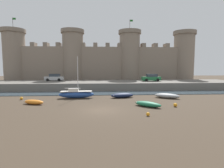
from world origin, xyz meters
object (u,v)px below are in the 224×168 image
at_px(rowboat_foreground_centre, 148,104).
at_px(car_quay_west, 151,78).
at_px(rowboat_near_channel_left, 34,102).
at_px(mooring_buoy_mid_mud, 175,105).
at_px(rowboat_midflat_right, 167,96).
at_px(car_quay_centre_west, 54,77).
at_px(sailboat_foreground_left, 76,94).
at_px(mooring_buoy_near_shore, 21,98).
at_px(mooring_buoy_near_channel, 148,114).
at_px(rowboat_near_channel_right, 122,95).

xyz_separation_m(rowboat_foreground_centre, car_quay_west, (5.64, 18.30, 2.05)).
xyz_separation_m(rowboat_near_channel_left, mooring_buoy_mid_mud, (17.44, -2.46, -0.08)).
bearing_deg(rowboat_midflat_right, car_quay_centre_west, 144.37).
relative_size(sailboat_foreground_left, mooring_buoy_near_shore, 15.32).
height_order(rowboat_near_channel_left, car_quay_centre_west, car_quay_centre_west).
height_order(rowboat_midflat_right, mooring_buoy_near_channel, rowboat_midflat_right).
height_order(rowboat_midflat_right, mooring_buoy_near_shore, rowboat_midflat_right).
bearing_deg(rowboat_near_channel_left, rowboat_midflat_right, 10.28).
xyz_separation_m(sailboat_foreground_left, mooring_buoy_mid_mud, (12.68, -6.76, -0.41)).
xyz_separation_m(rowboat_near_channel_right, mooring_buoy_mid_mud, (5.58, -6.64, -0.16)).
bearing_deg(rowboat_foreground_centre, rowboat_near_channel_right, 109.92).
bearing_deg(car_quay_west, mooring_buoy_mid_mud, -97.30).
xyz_separation_m(mooring_buoy_near_channel, mooring_buoy_near_shore, (-16.13, 9.49, 0.02)).
xyz_separation_m(rowboat_near_channel_right, mooring_buoy_near_shore, (-14.86, -0.86, -0.18)).
height_order(rowboat_foreground_centre, car_quay_west, car_quay_west).
xyz_separation_m(rowboat_foreground_centre, mooring_buoy_mid_mud, (3.27, -0.26, -0.10)).
xyz_separation_m(mooring_buoy_near_channel, car_quay_west, (6.68, 22.27, 2.20)).
relative_size(rowboat_midflat_right, mooring_buoy_near_shore, 9.53).
bearing_deg(rowboat_near_channel_right, mooring_buoy_near_shore, -176.69).
relative_size(rowboat_midflat_right, car_quay_west, 0.96).
bearing_deg(mooring_buoy_mid_mud, rowboat_foreground_centre, 175.43).
distance_m(rowboat_foreground_centre, mooring_buoy_near_shore, 18.03).
relative_size(sailboat_foreground_left, rowboat_foreground_centre, 1.94).
height_order(rowboat_near_channel_right, mooring_buoy_near_shore, rowboat_near_channel_right).
xyz_separation_m(mooring_buoy_near_shore, mooring_buoy_mid_mud, (20.43, -5.78, 0.02)).
relative_size(car_quay_west, car_quay_centre_west, 1.00).
height_order(rowboat_near_channel_left, mooring_buoy_near_channel, rowboat_near_channel_left).
relative_size(rowboat_near_channel_left, car_quay_centre_west, 0.72).
bearing_deg(sailboat_foreground_left, mooring_buoy_near_shore, -172.77).
height_order(mooring_buoy_near_channel, car_quay_centre_west, car_quay_centre_west).
xyz_separation_m(rowboat_midflat_right, car_quay_centre_west, (-20.83, 14.93, 2.00)).
bearing_deg(car_quay_west, car_quay_centre_west, 174.28).
bearing_deg(mooring_buoy_mid_mud, rowboat_near_channel_right, 130.04).
distance_m(rowboat_near_channel_right, mooring_buoy_mid_mud, 8.67).
bearing_deg(sailboat_foreground_left, mooring_buoy_near_channel, -51.35).
bearing_deg(car_quay_centre_west, rowboat_foreground_centre, -51.44).
bearing_deg(mooring_buoy_near_channel, car_quay_centre_west, 122.02).
xyz_separation_m(sailboat_foreground_left, rowboat_foreground_centre, (9.42, -6.50, -0.31)).
relative_size(rowboat_foreground_centre, mooring_buoy_near_shore, 7.90).
relative_size(rowboat_near_channel_right, mooring_buoy_near_shore, 9.22).
xyz_separation_m(sailboat_foreground_left, mooring_buoy_near_channel, (8.37, -10.47, -0.45)).
distance_m(rowboat_midflat_right, car_quay_west, 12.93).
bearing_deg(sailboat_foreground_left, car_quay_centre_west, 116.34).
bearing_deg(rowboat_foreground_centre, sailboat_foreground_left, 145.37).
xyz_separation_m(rowboat_near_channel_left, car_quay_centre_west, (-2.18, 18.31, 2.07)).
relative_size(sailboat_foreground_left, rowboat_near_channel_left, 2.13).
distance_m(mooring_buoy_near_shore, car_quay_west, 26.24).
height_order(rowboat_foreground_centre, mooring_buoy_mid_mud, rowboat_foreground_centre).
relative_size(sailboat_foreground_left, car_quay_centre_west, 1.54).
height_order(rowboat_near_channel_right, mooring_buoy_near_channel, rowboat_near_channel_right).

